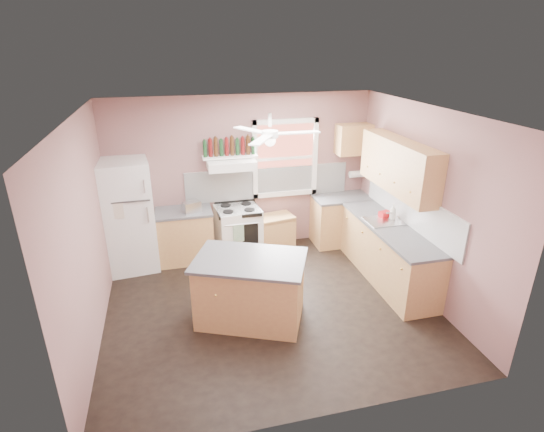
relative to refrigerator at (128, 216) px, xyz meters
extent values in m
plane|color=black|center=(1.93, -1.66, -0.91)|extent=(4.50, 4.50, 0.00)
plane|color=white|center=(1.93, -1.66, 1.79)|extent=(4.50, 4.50, 0.00)
cube|color=#855C5A|center=(1.93, 0.36, 0.44)|extent=(4.50, 0.05, 2.70)
cube|color=#855C5A|center=(4.20, -1.66, 0.44)|extent=(0.05, 4.00, 2.70)
cube|color=#855C5A|center=(-0.35, -1.66, 0.44)|extent=(0.05, 4.00, 2.70)
cube|color=white|center=(2.38, 0.32, 0.27)|extent=(2.90, 0.03, 0.55)
cube|color=white|center=(4.16, -1.36, 0.27)|extent=(0.03, 2.60, 0.55)
cube|color=brown|center=(2.68, 0.32, 0.69)|extent=(1.00, 0.02, 1.20)
cube|color=white|center=(2.68, 0.29, 0.69)|extent=(1.16, 0.07, 1.36)
cube|color=white|center=(0.00, 0.00, 0.00)|extent=(0.84, 0.82, 1.82)
cube|color=#B07A49|center=(0.87, 0.04, -0.48)|extent=(0.90, 0.60, 0.86)
cube|color=#48484B|center=(0.87, 0.04, -0.03)|extent=(0.92, 0.62, 0.04)
cube|color=silver|center=(1.00, -0.07, 0.08)|extent=(0.32, 0.25, 0.18)
cube|color=white|center=(1.77, 0.04, -0.48)|extent=(0.78, 0.71, 0.86)
cube|color=white|center=(1.70, 0.09, 0.71)|extent=(0.78, 0.50, 0.14)
cube|color=white|center=(1.70, 0.21, 0.81)|extent=(0.90, 0.26, 0.03)
cube|color=#B07A49|center=(2.45, 0.09, -0.60)|extent=(0.69, 0.52, 0.63)
cube|color=#B07A49|center=(3.68, 0.04, -0.48)|extent=(1.00, 0.60, 0.86)
cube|color=#B07A49|center=(3.88, -1.36, -0.48)|extent=(0.60, 2.20, 0.86)
cube|color=#48484B|center=(3.68, 0.04, -0.03)|extent=(1.02, 0.62, 0.04)
cube|color=#48484B|center=(3.87, -1.36, -0.03)|extent=(0.62, 2.22, 0.04)
cube|color=silver|center=(3.87, -1.16, -0.01)|extent=(0.55, 0.45, 0.03)
cylinder|color=silver|center=(4.03, -1.16, 0.06)|extent=(0.03, 0.03, 0.14)
cube|color=#B07A49|center=(4.01, -1.16, 0.87)|extent=(0.33, 1.80, 0.76)
cube|color=#B07A49|center=(3.88, 0.17, 0.99)|extent=(0.60, 0.33, 0.52)
cylinder|color=white|center=(4.00, 0.20, 0.34)|extent=(0.26, 0.12, 0.12)
cube|color=#B07A49|center=(1.60, -1.87, -0.48)|extent=(1.56, 1.31, 0.86)
cube|color=#48484B|center=(1.60, -1.87, -0.03)|extent=(1.67, 1.41, 0.04)
cylinder|color=white|center=(1.93, -1.66, 1.54)|extent=(0.20, 0.20, 0.08)
imported|color=silver|center=(4.02, -1.14, 0.12)|extent=(0.13, 0.13, 0.26)
cube|color=#B70F15|center=(3.95, -1.02, 0.04)|extent=(0.20, 0.16, 0.10)
cylinder|color=#143819|center=(1.30, 0.21, 0.96)|extent=(0.06, 0.06, 0.27)
cylinder|color=#590F0F|center=(1.38, 0.21, 0.97)|extent=(0.06, 0.06, 0.29)
cylinder|color=#3F230F|center=(1.47, 0.21, 0.98)|extent=(0.06, 0.06, 0.31)
cylinder|color=#143819|center=(1.56, 0.21, 0.96)|extent=(0.06, 0.06, 0.27)
cylinder|color=#590F0F|center=(1.65, 0.21, 0.97)|extent=(0.06, 0.06, 0.29)
cylinder|color=#3F230F|center=(1.74, 0.21, 0.98)|extent=(0.06, 0.06, 0.31)
cylinder|color=#143819|center=(1.83, 0.21, 0.96)|extent=(0.06, 0.06, 0.27)
cylinder|color=#590F0F|center=(1.92, 0.21, 0.97)|extent=(0.06, 0.06, 0.29)
cylinder|color=#3F230F|center=(2.01, 0.21, 0.98)|extent=(0.06, 0.06, 0.31)
cylinder|color=#143819|center=(2.10, 0.21, 0.96)|extent=(0.06, 0.06, 0.27)
camera|label=1|loc=(0.72, -6.61, 2.58)|focal=28.00mm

